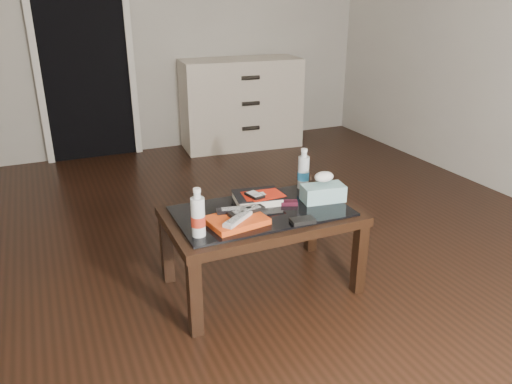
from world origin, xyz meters
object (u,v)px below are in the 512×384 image
coffee_table (261,221)px  water_bottle_right (304,168)px  dresser (241,103)px  water_bottle_left (198,212)px  textbook (257,198)px  tissue_box (323,193)px

coffee_table → water_bottle_right: water_bottle_right is taller
dresser → water_bottle_right: (-0.57, -2.37, 0.13)m
water_bottle_right → coffee_table: bearing=-151.2°
dresser → water_bottle_left: dresser is taller
water_bottle_right → dresser: bearing=76.4°
dresser → coffee_table: bearing=-105.2°
water_bottle_left → water_bottle_right: same height
coffee_table → dresser: (0.93, 2.56, 0.05)m
water_bottle_left → water_bottle_right: bearing=24.6°
coffee_table → dresser: dresser is taller
water_bottle_left → water_bottle_right: 0.82m
textbook → water_bottle_left: water_bottle_left is taller
textbook → tissue_box: bearing=-12.3°
dresser → water_bottle_right: dresser is taller
coffee_table → water_bottle_left: 0.46m
textbook → water_bottle_right: 0.35m
dresser → tissue_box: 2.64m
water_bottle_left → water_bottle_right: size_ratio=1.00×
tissue_box → water_bottle_right: bearing=99.4°
tissue_box → dresser: bearing=85.3°
textbook → water_bottle_left: bearing=-139.2°
dresser → textbook: dresser is taller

